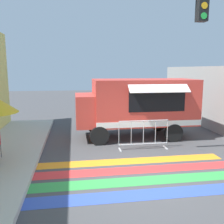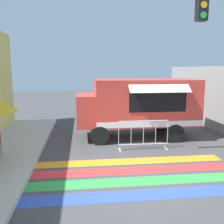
{
  "view_description": "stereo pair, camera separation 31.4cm",
  "coord_description": "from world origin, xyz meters",
  "views": [
    {
      "loc": [
        -1.8,
        -6.62,
        3.07
      ],
      "look_at": [
        -0.37,
        2.68,
        1.44
      ],
      "focal_mm": 40.0,
      "sensor_mm": 36.0,
      "label": 1
    },
    {
      "loc": [
        -1.49,
        -6.67,
        3.07
      ],
      "look_at": [
        -0.37,
        2.68,
        1.44
      ],
      "focal_mm": 40.0,
      "sensor_mm": 36.0,
      "label": 2
    }
  ],
  "objects": [
    {
      "name": "food_truck",
      "position": [
        0.89,
        4.15,
        1.55
      ],
      "size": [
        5.29,
        2.56,
        2.62
      ],
      "color": "#D13D33",
      "rests_on": "ground_plane"
    },
    {
      "name": "ground_plane",
      "position": [
        0.0,
        0.0,
        0.0
      ],
      "size": [
        60.0,
        60.0,
        0.0
      ],
      "primitive_type": "plane",
      "color": "#424244"
    },
    {
      "name": "traffic_signal_pole",
      "position": [
        2.87,
        1.08,
        4.07
      ],
      "size": [
        4.83,
        0.29,
        5.98
      ],
      "color": "#515456",
      "rests_on": "ground_plane"
    },
    {
      "name": "crosswalk_painted",
      "position": [
        0.0,
        0.05,
        0.0
      ],
      "size": [
        6.4,
        2.84,
        0.01
      ],
      "color": "#334FB2",
      "rests_on": "ground_plane"
    },
    {
      "name": "barricade_front",
      "position": [
        0.8,
        2.38,
        0.57
      ],
      "size": [
        1.94,
        0.44,
        1.14
      ],
      "color": "#B7BABF",
      "rests_on": "ground_plane"
    }
  ]
}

